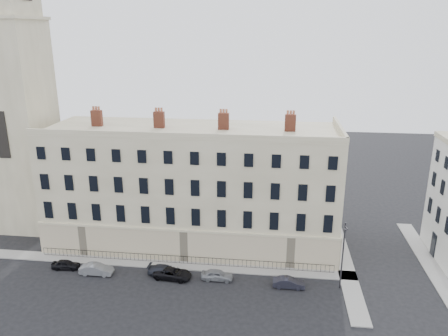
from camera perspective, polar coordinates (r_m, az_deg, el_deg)
The scene contains 14 objects.
ground at distance 47.90m, azimuth 0.61°, elevation -16.08°, with size 160.00×160.00×0.00m, color black.
terrace at distance 55.95m, azimuth -4.10°, elevation -2.36°, with size 36.22×12.22×17.00m.
church_tower at distance 64.14m, azimuth -25.82°, elevation 8.80°, with size 8.00×8.13×44.00m.
pavement_terrace at distance 53.84m, azimuth -9.67°, elevation -12.16°, with size 48.00×2.00×0.12m, color gray.
pavement_east_return at distance 55.20m, azimuth 15.41°, elevation -11.79°, with size 2.00×24.00×0.12m, color gray.
pavement_adjacent at distance 59.29m, azimuth 24.90°, elevation -10.73°, with size 2.00×20.00×0.12m, color gray.
railings at distance 53.01m, azimuth -5.33°, elevation -11.87°, with size 35.00×0.04×0.96m.
car_a at distance 55.06m, azimuth -19.96°, elevation -11.76°, with size 1.29×3.19×1.09m, color black.
car_b at distance 52.84m, azimuth -16.32°, elevation -12.58°, with size 1.32×3.78×1.25m, color slate.
car_c at distance 51.06m, azimuth -7.67°, elevation -13.16°, with size 1.63×4.01×1.17m, color #21242D.
car_d at distance 50.45m, azimuth -6.72°, elevation -13.52°, with size 1.96×4.24×1.18m, color black.
car_e at distance 49.85m, azimuth -0.91°, elevation -13.79°, with size 1.42×3.53×1.20m, color gray.
car_f at distance 49.07m, azimuth 8.45°, elevation -14.60°, with size 1.21×3.46×1.14m, color #21212C.
streetlamp at distance 48.12m, azimuth 15.26°, elevation -10.68°, with size 0.44×1.66×7.70m.
Camera 1 is at (4.31, -39.62, 26.59)m, focal length 35.00 mm.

